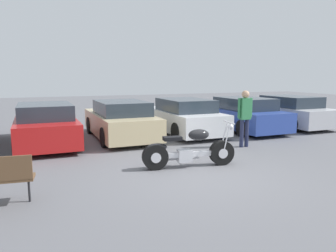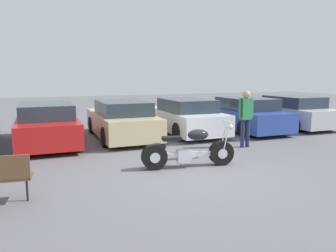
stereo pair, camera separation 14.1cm
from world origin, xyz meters
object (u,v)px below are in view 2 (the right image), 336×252
Objects in this scene: parked_car_red at (47,125)px; parked_car_silver at (290,112)px; parked_car_blue at (243,115)px; parked_car_champagne at (122,120)px; parked_car_white at (184,117)px; motorcycle at (187,151)px; person_standing at (246,114)px.

parked_car_red is 10.04m from parked_car_silver.
parked_car_blue and parked_car_silver have the same top height.
parked_car_champagne is 2.51m from parked_car_white.
parked_car_red is 1.00× the size of parked_car_blue.
motorcycle is 0.53× the size of parked_car_white.
motorcycle is at bearing -148.41° from parked_car_silver.
parked_car_red is (-3.09, 4.21, 0.22)m from motorcycle.
parked_car_champagne is at bearing 178.01° from parked_car_blue.
parked_car_silver is 5.21m from person_standing.
motorcycle is 5.22m from parked_car_red.
parked_car_red is 5.02m from parked_car_white.
parked_car_white is at bearing 2.14° from parked_car_champagne.
parked_car_white is at bearing 66.36° from motorcycle.
parked_car_red and parked_car_blue have the same top height.
parked_car_silver is at bearing -0.34° from parked_car_champagne.
parked_car_white is (1.93, 4.41, 0.22)m from motorcycle.
parked_car_silver is 2.50× the size of person_standing.
person_standing is at bearing -123.35° from parked_car_blue.
motorcycle is at bearing -152.06° from person_standing.
parked_car_blue is (7.53, -0.06, 0.00)m from parked_car_red.
parked_car_blue is at bearing -0.47° from parked_car_red.
parked_car_champagne and parked_car_blue have the same top height.
parked_car_red is at bearing 179.53° from parked_car_blue.
parked_car_red is at bearing 126.26° from motorcycle.
person_standing is (-1.81, -2.75, 0.42)m from parked_car_blue.
parked_car_champagne is 2.50× the size of person_standing.
motorcycle is 0.53× the size of parked_car_red.
parked_car_red reaches higher than motorcycle.
person_standing is (2.63, 1.40, 0.64)m from motorcycle.
parked_car_silver is (10.04, 0.07, 0.00)m from parked_car_red.
parked_car_red and parked_car_silver have the same top height.
parked_car_white and parked_car_blue have the same top height.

